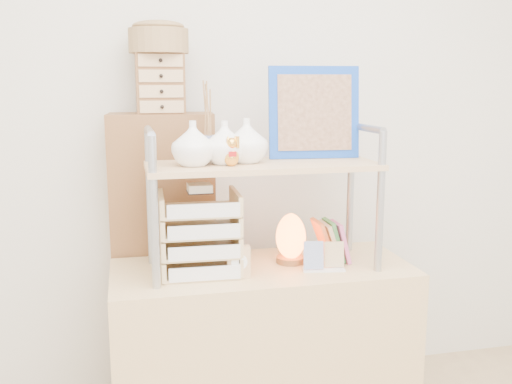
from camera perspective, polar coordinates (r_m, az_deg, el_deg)
desk at (r=2.46m, az=0.65°, el=-15.82°), size 1.20×0.50×0.75m
cabinet at (r=2.63m, az=-9.06°, el=-7.04°), size 0.47×0.28×1.35m
hutch at (r=2.22m, az=-0.42°, el=3.81°), size 0.90×0.34×0.80m
letter_tray at (r=2.22m, az=-5.59°, el=-4.56°), size 0.30×0.28×0.35m
salt_lamp at (r=2.34m, az=3.48°, el=-4.60°), size 0.14×0.13×0.21m
desk_clock at (r=2.17m, az=-1.77°, el=-7.02°), size 0.09×0.04×0.12m
postcard_stand at (r=2.28m, az=6.77°, el=-6.96°), size 0.17×0.07×0.12m
drawer_chest at (r=2.49m, az=-9.57°, el=10.63°), size 0.20×0.16×0.25m
woven_basket at (r=2.50m, az=-9.70°, el=14.65°), size 0.25×0.25×0.10m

